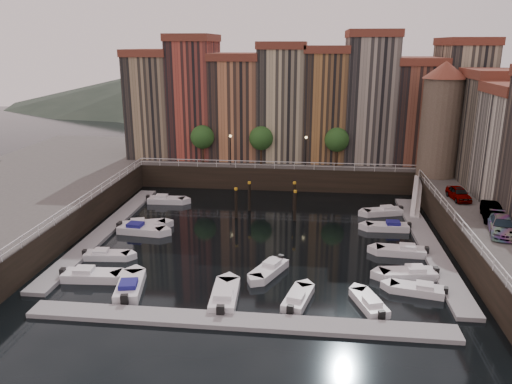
# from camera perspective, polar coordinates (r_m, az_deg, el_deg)

# --- Properties ---
(ground) EXTENTS (200.00, 200.00, 0.00)m
(ground) POSITION_cam_1_polar(r_m,az_deg,el_deg) (51.04, 0.70, -4.88)
(ground) COLOR black
(ground) RESTS_ON ground
(quay_far) EXTENTS (80.00, 20.00, 3.00)m
(quay_far) POSITION_cam_1_polar(r_m,az_deg,el_deg) (75.41, 2.71, 3.37)
(quay_far) COLOR black
(quay_far) RESTS_ON ground
(dock_left) EXTENTS (2.00, 28.00, 0.35)m
(dock_left) POSITION_cam_1_polar(r_m,az_deg,el_deg) (54.05, -16.81, -4.18)
(dock_left) COLOR gray
(dock_left) RESTS_ON ground
(dock_right) EXTENTS (2.00, 28.00, 0.35)m
(dock_right) POSITION_cam_1_polar(r_m,az_deg,el_deg) (51.12, 19.05, -5.59)
(dock_right) COLOR gray
(dock_right) RESTS_ON ground
(dock_near) EXTENTS (30.00, 2.00, 0.35)m
(dock_near) POSITION_cam_1_polar(r_m,az_deg,el_deg) (35.77, -2.15, -14.53)
(dock_near) COLOR gray
(dock_near) RESTS_ON ground
(mountains) EXTENTS (145.00, 100.00, 18.00)m
(mountains) POSITION_cam_1_polar(r_m,az_deg,el_deg) (157.68, 5.49, 12.55)
(mountains) COLOR #2D382D
(mountains) RESTS_ON ground
(far_terrace) EXTENTS (48.70, 10.30, 17.50)m
(far_terrace) POSITION_cam_1_polar(r_m,az_deg,el_deg) (71.21, 5.37, 10.26)
(far_terrace) COLOR #937D5D
(far_terrace) RESTS_ON quay_far
(corner_tower) EXTENTS (5.20, 5.20, 13.80)m
(corner_tower) POSITION_cam_1_polar(r_m,az_deg,el_deg) (64.19, 20.37, 7.95)
(corner_tower) COLOR #6B5B4C
(corner_tower) RESTS_ON quay_right
(promenade_trees) EXTENTS (21.20, 3.20, 5.20)m
(promenade_trees) POSITION_cam_1_polar(r_m,az_deg,el_deg) (66.86, 1.16, 6.14)
(promenade_trees) COLOR black
(promenade_trees) RESTS_ON quay_far
(street_lamps) EXTENTS (10.36, 0.36, 4.18)m
(street_lamps) POSITION_cam_1_polar(r_m,az_deg,el_deg) (65.98, 1.37, 5.39)
(street_lamps) COLOR black
(street_lamps) RESTS_ON quay_far
(railings) EXTENTS (36.08, 34.04, 0.52)m
(railings) POSITION_cam_1_polar(r_m,az_deg,el_deg) (54.44, 1.23, 0.70)
(railings) COLOR white
(railings) RESTS_ON ground
(gangway) EXTENTS (2.78, 8.32, 3.73)m
(gangway) POSITION_cam_1_polar(r_m,az_deg,el_deg) (60.93, 17.91, -0.22)
(gangway) COLOR white
(gangway) RESTS_ON ground
(mooring_pilings) EXTENTS (6.89, 3.81, 3.78)m
(mooring_pilings) POSITION_cam_1_polar(r_m,az_deg,el_deg) (56.34, 1.45, -1.02)
(mooring_pilings) COLOR black
(mooring_pilings) RESTS_ON ground
(boat_left_0) EXTENTS (5.02, 2.09, 1.14)m
(boat_left_0) POSITION_cam_1_polar(r_m,az_deg,el_deg) (43.74, -18.38, -9.03)
(boat_left_0) COLOR silver
(boat_left_0) RESTS_ON ground
(boat_left_1) EXTENTS (4.26, 1.85, 0.96)m
(boat_left_1) POSITION_cam_1_polar(r_m,az_deg,el_deg) (47.43, -16.76, -6.92)
(boat_left_1) COLOR silver
(boat_left_1) RESTS_ON ground
(boat_left_2) EXTENTS (5.10, 2.28, 1.15)m
(boat_left_2) POSITION_cam_1_polar(r_m,az_deg,el_deg) (52.64, -13.09, -4.20)
(boat_left_2) COLOR silver
(boat_left_2) RESTS_ON ground
(boat_left_3) EXTENTS (4.89, 3.07, 1.10)m
(boat_left_3) POSITION_cam_1_polar(r_m,az_deg,el_deg) (53.94, -12.83, -3.69)
(boat_left_3) COLOR silver
(boat_left_3) RESTS_ON ground
(boat_left_4) EXTENTS (4.69, 1.80, 1.07)m
(boat_left_4) POSITION_cam_1_polar(r_m,az_deg,el_deg) (61.95, -10.32, -0.90)
(boat_left_4) COLOR silver
(boat_left_4) RESTS_ON ground
(boat_right_0) EXTENTS (4.40, 2.35, 0.99)m
(boat_right_0) POSITION_cam_1_polar(r_m,az_deg,el_deg) (41.46, 18.05, -10.54)
(boat_right_0) COLOR silver
(boat_right_0) RESTS_ON ground
(boat_right_1) EXTENTS (4.92, 2.36, 1.10)m
(boat_right_1) POSITION_cam_1_polar(r_m,az_deg,el_deg) (43.76, 17.10, -8.91)
(boat_right_1) COLOR silver
(boat_right_1) RESTS_ON ground
(boat_right_2) EXTENTS (4.71, 1.97, 1.07)m
(boat_right_2) POSITION_cam_1_polar(r_m,az_deg,el_deg) (48.16, 16.35, -6.48)
(boat_right_2) COLOR silver
(boat_right_2) RESTS_ON ground
(boat_right_3) EXTENTS (4.58, 1.76, 1.05)m
(boat_right_3) POSITION_cam_1_polar(r_m,az_deg,el_deg) (53.94, 14.89, -3.86)
(boat_right_3) COLOR silver
(boat_right_3) RESTS_ON ground
(boat_right_4) EXTENTS (4.65, 2.84, 1.04)m
(boat_right_4) POSITION_cam_1_polar(r_m,az_deg,el_deg) (58.63, 14.38, -2.18)
(boat_right_4) COLOR silver
(boat_right_4) RESTS_ON ground
(boat_near_0) EXTENTS (2.77, 5.27, 1.18)m
(boat_near_0) POSITION_cam_1_polar(r_m,az_deg,el_deg) (40.94, -14.22, -10.46)
(boat_near_0) COLOR silver
(boat_near_0) RESTS_ON ground
(boat_near_1) EXTENTS (2.18, 5.30, 1.21)m
(boat_near_1) POSITION_cam_1_polar(r_m,az_deg,el_deg) (38.42, -3.61, -11.82)
(boat_near_1) COLOR silver
(boat_near_1) RESTS_ON ground
(boat_near_2) EXTENTS (2.48, 4.43, 0.99)m
(boat_near_2) POSITION_cam_1_polar(r_m,az_deg,el_deg) (38.32, 4.78, -12.05)
(boat_near_2) COLOR silver
(boat_near_2) RESTS_ON ground
(boat_near_3) EXTENTS (2.73, 4.33, 0.97)m
(boat_near_3) POSITION_cam_1_polar(r_m,az_deg,el_deg) (38.51, 12.84, -12.30)
(boat_near_3) COLOR silver
(boat_near_3) RESTS_ON ground
(car_a) EXTENTS (2.05, 4.13, 1.36)m
(car_a) POSITION_cam_1_polar(r_m,az_deg,el_deg) (55.89, 22.15, -0.24)
(car_a) COLOR gray
(car_a) RESTS_ON quay_right
(car_b) EXTENTS (2.52, 5.01, 1.58)m
(car_b) POSITION_cam_1_polar(r_m,az_deg,el_deg) (50.74, 25.43, -2.14)
(car_b) COLOR gray
(car_b) RESTS_ON quay_right
(car_c) EXTENTS (3.13, 5.39, 1.47)m
(car_c) POSITION_cam_1_polar(r_m,az_deg,el_deg) (47.36, 26.29, -3.58)
(car_c) COLOR gray
(car_c) RESTS_ON quay_right
(boat_extra_395) EXTENTS (3.27, 4.60, 1.05)m
(boat_extra_395) POSITION_cam_1_polar(r_m,az_deg,el_deg) (42.67, 1.53, -8.84)
(boat_extra_395) COLOR silver
(boat_extra_395) RESTS_ON ground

